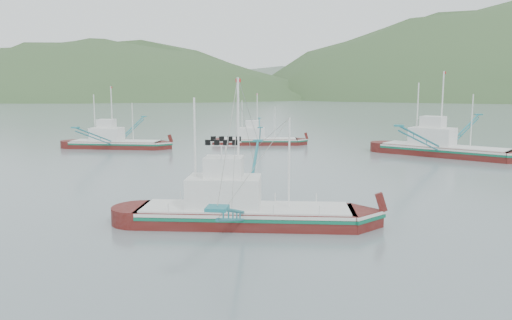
# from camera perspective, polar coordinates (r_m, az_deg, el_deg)

# --- Properties ---
(ground) EXTENTS (1200.00, 1200.00, 0.00)m
(ground) POSITION_cam_1_polar(r_m,az_deg,el_deg) (34.28, -1.31, -6.73)
(ground) COLOR slate
(ground) RESTS_ON ground
(main_boat) EXTENTS (14.20, 25.34, 10.26)m
(main_boat) POSITION_cam_1_polar(r_m,az_deg,el_deg) (32.50, -1.60, -4.90)
(main_boat) COLOR #4B0F0C
(main_boat) RESTS_ON ground
(bg_boat_right) EXTENTS (20.10, 26.80, 11.87)m
(bg_boat_right) POSITION_cam_1_polar(r_m,az_deg,el_deg) (69.47, 20.67, 2.46)
(bg_boat_right) COLOR #4B0F0C
(bg_boat_right) RESTS_ON ground
(bg_boat_far) EXTENTS (12.16, 21.37, 8.69)m
(bg_boat_far) POSITION_cam_1_polar(r_m,az_deg,el_deg) (78.48, 0.31, 2.75)
(bg_boat_far) COLOR #4B0F0C
(bg_boat_far) RESTS_ON ground
(bg_boat_left) EXTENTS (13.43, 24.31, 9.84)m
(bg_boat_left) POSITION_cam_1_polar(r_m,az_deg,el_deg) (76.58, -15.87, 2.30)
(bg_boat_left) COLOR #4B0F0C
(bg_boat_left) RESTS_ON ground
(headland_left) EXTENTS (448.00, 308.00, 210.00)m
(headland_left) POSITION_cam_1_polar(r_m,az_deg,el_deg) (434.24, -17.88, 6.68)
(headland_left) COLOR #345129
(headland_left) RESTS_ON ground
(ridge_distant) EXTENTS (960.00, 400.00, 240.00)m
(ridge_distant) POSITION_cam_1_polar(r_m,az_deg,el_deg) (593.31, 9.96, 7.26)
(ridge_distant) COLOR slate
(ridge_distant) RESTS_ON ground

